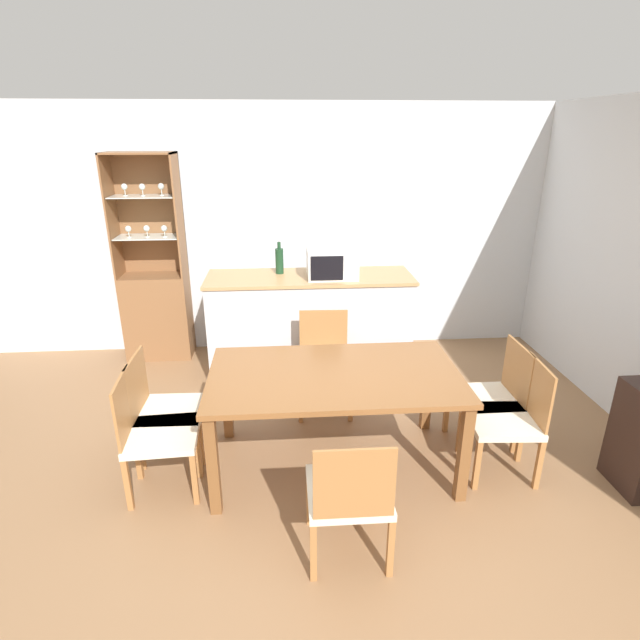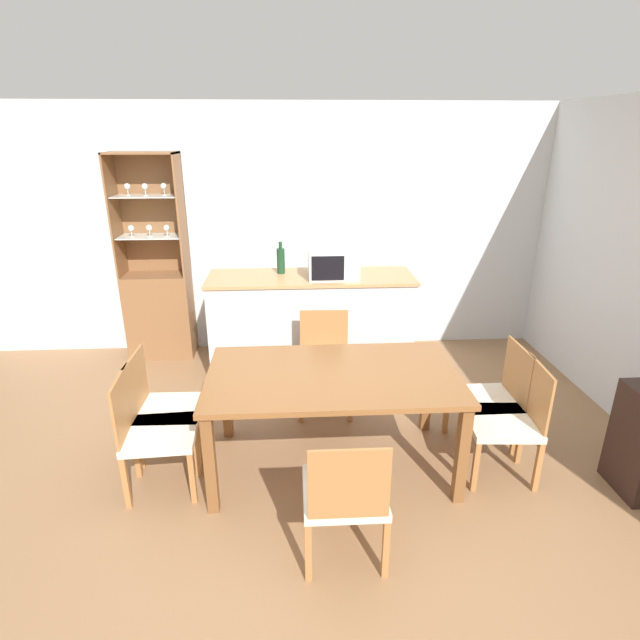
{
  "view_description": "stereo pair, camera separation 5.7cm",
  "coord_description": "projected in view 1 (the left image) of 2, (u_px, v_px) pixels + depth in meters",
  "views": [
    {
      "loc": [
        -0.2,
        -2.62,
        2.27
      ],
      "look_at": [
        0.08,
        1.15,
        0.84
      ],
      "focal_mm": 28.0,
      "sensor_mm": 36.0,
      "label": 1
    },
    {
      "loc": [
        -0.14,
        -2.62,
        2.27
      ],
      "look_at": [
        0.08,
        1.15,
        0.84
      ],
      "focal_mm": 28.0,
      "sensor_mm": 36.0,
      "label": 2
    }
  ],
  "objects": [
    {
      "name": "ground_plane",
      "position": [
        320.0,
        502.0,
        3.26
      ],
      "size": [
        18.0,
        18.0,
        0.0
      ],
      "primitive_type": "plane",
      "color": "#936B47"
    },
    {
      "name": "wall_back",
      "position": [
        302.0,
        232.0,
        5.26
      ],
      "size": [
        6.8,
        0.06,
        2.55
      ],
      "color": "silver",
      "rests_on": "ground_plane"
    },
    {
      "name": "kitchen_counter",
      "position": [
        310.0,
        325.0,
        4.86
      ],
      "size": [
        1.94,
        0.63,
        1.0
      ],
      "color": "silver",
      "rests_on": "ground_plane"
    },
    {
      "name": "display_cabinet",
      "position": [
        156.0,
        300.0,
        5.2
      ],
      "size": [
        0.66,
        0.36,
        2.09
      ],
      "color": "brown",
      "rests_on": "ground_plane"
    },
    {
      "name": "dining_table",
      "position": [
        334.0,
        384.0,
        3.41
      ],
      "size": [
        1.7,
        0.97,
        0.74
      ],
      "color": "brown",
      "rests_on": "ground_plane"
    },
    {
      "name": "dining_chair_side_left_near",
      "position": [
        155.0,
        433.0,
        3.27
      ],
      "size": [
        0.48,
        0.48,
        0.83
      ],
      "rotation": [
        0.0,
        0.0,
        -1.51
      ],
      "color": "beige",
      "rests_on": "ground_plane"
    },
    {
      "name": "dining_chair_head_near",
      "position": [
        349.0,
        494.0,
        2.72
      ],
      "size": [
        0.46,
        0.46,
        0.83
      ],
      "rotation": [
        0.0,
        0.0,
        -0.01
      ],
      "color": "beige",
      "rests_on": "ground_plane"
    },
    {
      "name": "dining_chair_side_right_near",
      "position": [
        508.0,
        418.0,
        3.43
      ],
      "size": [
        0.48,
        0.48,
        0.83
      ],
      "rotation": [
        0.0,
        0.0,
        1.5
      ],
      "color": "beige",
      "rests_on": "ground_plane"
    },
    {
      "name": "dining_chair_side_left_far",
      "position": [
        165.0,
        409.0,
        3.54
      ],
      "size": [
        0.46,
        0.46,
        0.83
      ],
      "rotation": [
        0.0,
        0.0,
        -1.59
      ],
      "color": "beige",
      "rests_on": "ground_plane"
    },
    {
      "name": "dining_chair_side_right_far",
      "position": [
        492.0,
        397.0,
        3.71
      ],
      "size": [
        0.46,
        0.46,
        0.83
      ],
      "rotation": [
        0.0,
        0.0,
        1.57
      ],
      "color": "beige",
      "rests_on": "ground_plane"
    },
    {
      "name": "dining_chair_head_far",
      "position": [
        324.0,
        362.0,
        4.26
      ],
      "size": [
        0.47,
        0.47,
        0.83
      ],
      "rotation": [
        0.0,
        0.0,
        3.11
      ],
      "color": "beige",
      "rests_on": "ground_plane"
    },
    {
      "name": "microwave",
      "position": [
        332.0,
        263.0,
        4.62
      ],
      "size": [
        0.46,
        0.4,
        0.26
      ],
      "color": "silver",
      "rests_on": "kitchen_counter"
    },
    {
      "name": "wine_bottle",
      "position": [
        279.0,
        260.0,
        4.72
      ],
      "size": [
        0.08,
        0.08,
        0.3
      ],
      "color": "#193D23",
      "rests_on": "kitchen_counter"
    }
  ]
}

